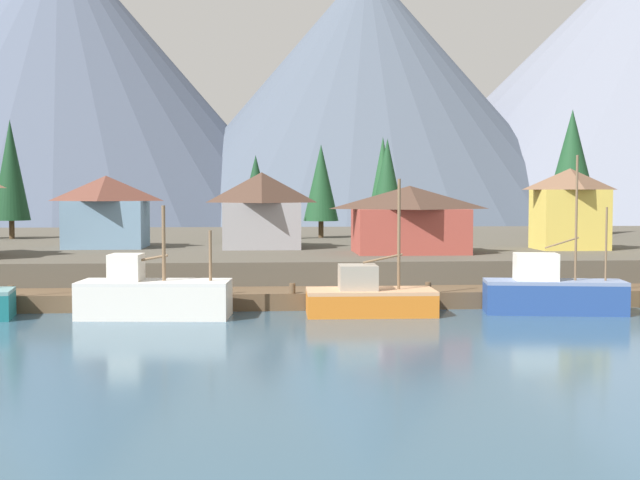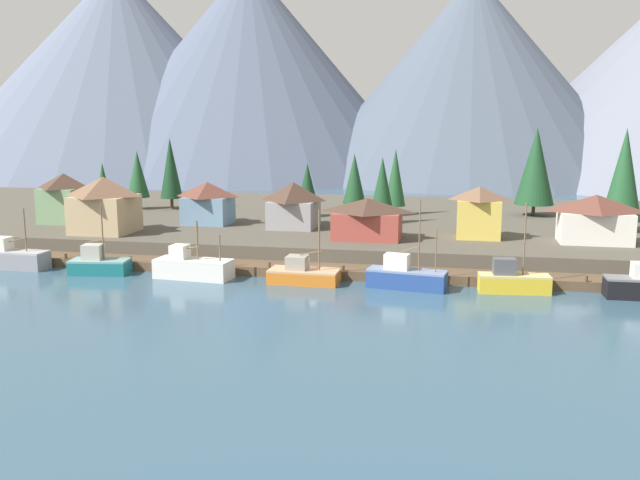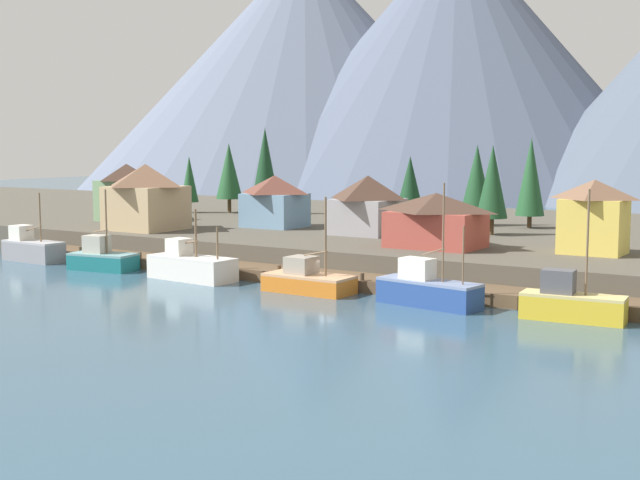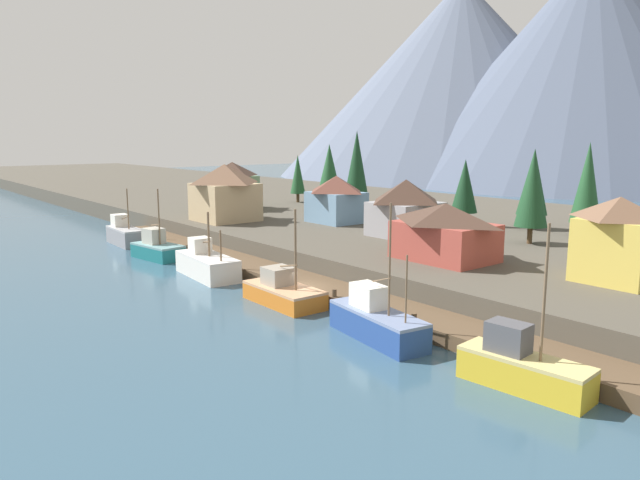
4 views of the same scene
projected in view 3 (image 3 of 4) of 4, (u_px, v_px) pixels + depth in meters
name	position (u px, v px, depth m)	size (l,w,h in m)	color
ground_plane	(425.00, 265.00, 86.39)	(400.00, 400.00, 1.00)	#335166
dock	(331.00, 279.00, 71.18)	(80.00, 4.00, 1.60)	brown
shoreline_bank	(471.00, 237.00, 96.25)	(400.00, 56.00, 2.50)	#4C473D
mountain_west_peak	(305.00, 68.00, 229.41)	(119.78, 119.78, 63.69)	slate
mountain_central_peak	(455.00, 60.00, 209.24)	(110.57, 110.57, 63.96)	#4C566B
fishing_boat_grey	(32.00, 249.00, 85.82)	(6.96, 2.81, 6.90)	gray
fishing_boat_teal	(102.00, 258.00, 79.76)	(6.57, 3.82, 7.53)	#196B70
fishing_boat_white	(191.00, 266.00, 74.03)	(8.41, 3.73, 6.16)	silver
fishing_boat_orange	(308.00, 280.00, 67.82)	(7.23, 3.33, 7.63)	#CC6B1E
fishing_boat_blue	(427.00, 290.00, 62.11)	(8.07, 3.64, 8.97)	navy
fishing_boat_yellow	(571.00, 303.00, 56.96)	(6.91, 2.80, 8.80)	gold
house_blue	(275.00, 201.00, 94.84)	(6.45, 5.56, 5.73)	#6689A8
house_red	(436.00, 220.00, 76.24)	(8.31, 6.00, 4.88)	#9E4238
house_tan	(146.00, 196.00, 91.90)	(7.35, 7.06, 7.07)	tan
house_green	(127.00, 192.00, 103.06)	(5.71, 6.18, 6.82)	#6B8E66
house_yellow	(594.00, 216.00, 71.74)	(5.37, 4.27, 6.25)	gold
house_grey	(368.00, 204.00, 87.45)	(6.28, 6.79, 6.00)	gray
conifer_near_right	(189.00, 179.00, 114.45)	(2.40, 2.40, 7.59)	#4C3823
conifer_mid_left	(531.00, 177.00, 93.38)	(3.16, 3.16, 9.90)	#4C3823
conifer_mid_right	(492.00, 182.00, 86.40)	(3.17, 3.17, 9.13)	#4C3823
conifer_back_left	(229.00, 171.00, 114.23)	(3.54, 3.54, 9.30)	#4C3823
conifer_centre	(265.00, 164.00, 112.19)	(3.52, 3.52, 11.34)	#4C3823
conifer_far_left	(477.00, 178.00, 96.43)	(3.44, 3.44, 9.12)	#4C3823
conifer_far_right	(410.00, 184.00, 96.46)	(3.11, 3.11, 7.86)	#4C3823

